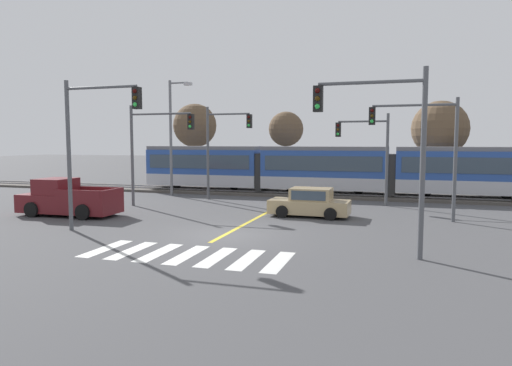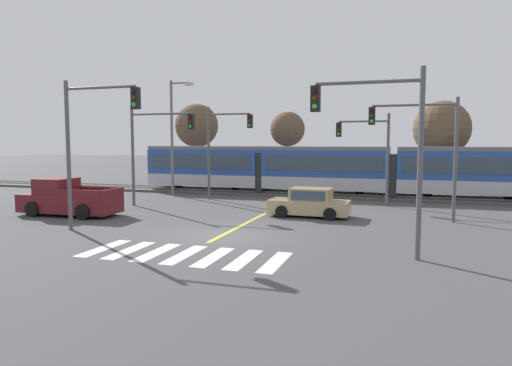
# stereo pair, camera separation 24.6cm
# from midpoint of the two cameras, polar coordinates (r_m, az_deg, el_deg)

# --- Properties ---
(ground_plane) EXTENTS (200.00, 200.00, 0.00)m
(ground_plane) POSITION_cam_midpoint_polar(r_m,az_deg,el_deg) (19.50, -4.32, -6.50)
(ground_plane) COLOR #474749
(track_bed) EXTENTS (120.00, 4.00, 0.18)m
(track_bed) POSITION_cam_midpoint_polar(r_m,az_deg,el_deg) (34.15, 5.35, -1.34)
(track_bed) COLOR #4C4742
(track_bed) RESTS_ON ground
(rail_near) EXTENTS (120.00, 0.08, 0.10)m
(rail_near) POSITION_cam_midpoint_polar(r_m,az_deg,el_deg) (33.44, 5.09, -1.24)
(rail_near) COLOR #939399
(rail_near) RESTS_ON track_bed
(rail_far) EXTENTS (120.00, 0.08, 0.10)m
(rail_far) POSITION_cam_midpoint_polar(r_m,az_deg,el_deg) (34.84, 5.60, -0.98)
(rail_far) COLOR #939399
(rail_far) RESTS_ON track_bed
(light_rail_tram) EXTENTS (28.00, 2.64, 3.43)m
(light_rail_tram) POSITION_cam_midpoint_polar(r_m,az_deg,el_deg) (33.65, 8.33, 1.87)
(light_rail_tram) COLOR #B7BAC1
(light_rail_tram) RESTS_ON track_bed
(crosswalk_stripe_0) EXTENTS (0.59, 2.81, 0.01)m
(crosswalk_stripe_0) POSITION_cam_midpoint_polar(r_m,az_deg,el_deg) (17.97, -18.64, -7.75)
(crosswalk_stripe_0) COLOR silver
(crosswalk_stripe_0) RESTS_ON ground
(crosswalk_stripe_1) EXTENTS (0.59, 2.81, 0.01)m
(crosswalk_stripe_1) POSITION_cam_midpoint_polar(r_m,az_deg,el_deg) (17.37, -15.65, -8.12)
(crosswalk_stripe_1) COLOR silver
(crosswalk_stripe_1) RESTS_ON ground
(crosswalk_stripe_2) EXTENTS (0.59, 2.81, 0.01)m
(crosswalk_stripe_2) POSITION_cam_midpoint_polar(r_m,az_deg,el_deg) (16.81, -12.46, -8.49)
(crosswalk_stripe_2) COLOR silver
(crosswalk_stripe_2) RESTS_ON ground
(crosswalk_stripe_3) EXTENTS (0.59, 2.81, 0.01)m
(crosswalk_stripe_3) POSITION_cam_midpoint_polar(r_m,az_deg,el_deg) (16.32, -9.05, -8.85)
(crosswalk_stripe_3) COLOR silver
(crosswalk_stripe_3) RESTS_ON ground
(crosswalk_stripe_4) EXTENTS (0.59, 2.81, 0.01)m
(crosswalk_stripe_4) POSITION_cam_midpoint_polar(r_m,az_deg,el_deg) (15.88, -5.43, -9.20)
(crosswalk_stripe_4) COLOR silver
(crosswalk_stripe_4) RESTS_ON ground
(crosswalk_stripe_5) EXTENTS (0.59, 2.81, 0.01)m
(crosswalk_stripe_5) POSITION_cam_midpoint_polar(r_m,az_deg,el_deg) (15.50, -1.61, -9.53)
(crosswalk_stripe_5) COLOR silver
(crosswalk_stripe_5) RESTS_ON ground
(crosswalk_stripe_6) EXTENTS (0.59, 2.81, 0.01)m
(crosswalk_stripe_6) POSITION_cam_midpoint_polar(r_m,az_deg,el_deg) (15.20, 2.38, -9.83)
(crosswalk_stripe_6) COLOR silver
(crosswalk_stripe_6) RESTS_ON ground
(lane_centre_line) EXTENTS (0.20, 15.03, 0.01)m
(lane_centre_line) POSITION_cam_midpoint_polar(r_m,az_deg,el_deg) (25.02, 0.74, -3.89)
(lane_centre_line) COLOR gold
(lane_centre_line) RESTS_ON ground
(sedan_crossing) EXTENTS (4.23, 1.98, 1.52)m
(sedan_crossing) POSITION_cam_midpoint_polar(r_m,az_deg,el_deg) (24.27, 6.44, -2.54)
(sedan_crossing) COLOR tan
(sedan_crossing) RESTS_ON ground
(pickup_truck) EXTENTS (5.45, 2.35, 1.98)m
(pickup_truck) POSITION_cam_midpoint_polar(r_m,az_deg,el_deg) (26.48, -22.76, -1.96)
(pickup_truck) COLOR maroon
(pickup_truck) RESTS_ON ground
(traffic_light_far_left) EXTENTS (3.25, 0.38, 6.31)m
(traffic_light_far_left) POSITION_cam_midpoint_polar(r_m,az_deg,el_deg) (31.02, -4.52, 5.43)
(traffic_light_far_left) COLOR #515459
(traffic_light_far_left) RESTS_ON ground
(traffic_light_mid_right) EXTENTS (4.25, 0.38, 6.09)m
(traffic_light_mid_right) POSITION_cam_midpoint_polar(r_m,az_deg,el_deg) (24.15, 20.07, 5.24)
(traffic_light_mid_right) COLOR #515459
(traffic_light_mid_right) RESTS_ON ground
(traffic_light_far_right) EXTENTS (3.25, 0.38, 5.68)m
(traffic_light_far_right) POSITION_cam_midpoint_polar(r_m,az_deg,el_deg) (29.12, 13.69, 4.57)
(traffic_light_far_right) COLOR #515459
(traffic_light_far_right) RESTS_ON ground
(traffic_light_near_right) EXTENTS (3.75, 0.38, 6.38)m
(traffic_light_near_right) POSITION_cam_midpoint_polar(r_m,az_deg,el_deg) (15.94, 15.43, 5.91)
(traffic_light_near_right) COLOR #515459
(traffic_light_near_right) RESTS_ON ground
(traffic_light_mid_left) EXTENTS (4.25, 0.38, 6.15)m
(traffic_light_mid_left) POSITION_cam_midpoint_polar(r_m,az_deg,el_deg) (28.33, -13.07, 5.24)
(traffic_light_mid_left) COLOR #515459
(traffic_light_mid_left) RESTS_ON ground
(traffic_light_near_left) EXTENTS (3.75, 0.38, 6.61)m
(traffic_light_near_left) POSITION_cam_midpoint_polar(r_m,az_deg,el_deg) (21.09, -20.27, 6.03)
(traffic_light_near_left) COLOR #515459
(traffic_light_near_left) RESTS_ON ground
(street_lamp_west) EXTENTS (1.82, 0.28, 8.37)m
(street_lamp_west) POSITION_cam_midpoint_polar(r_m,az_deg,el_deg) (33.96, -10.59, 6.37)
(street_lamp_west) COLOR slate
(street_lamp_west) RESTS_ON ground
(bare_tree_far_west) EXTENTS (4.04, 4.04, 7.48)m
(bare_tree_far_west) POSITION_cam_midpoint_polar(r_m,az_deg,el_deg) (43.22, -7.80, 7.10)
(bare_tree_far_west) COLOR brown
(bare_tree_far_west) RESTS_ON ground
(bare_tree_west) EXTENTS (3.01, 3.01, 6.57)m
(bare_tree_west) POSITION_cam_midpoint_polar(r_m,az_deg,el_deg) (39.85, 3.59, 6.69)
(bare_tree_west) COLOR brown
(bare_tree_west) RESTS_ON ground
(bare_tree_east) EXTENTS (4.16, 4.16, 7.01)m
(bare_tree_east) POSITION_cam_midpoint_polar(r_m,az_deg,el_deg) (36.91, 21.84, 6.29)
(bare_tree_east) COLOR brown
(bare_tree_east) RESTS_ON ground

